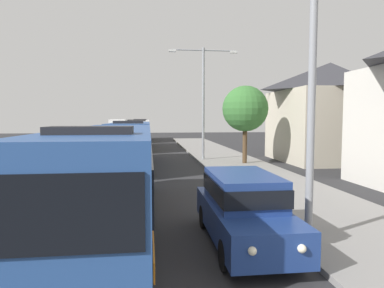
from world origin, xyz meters
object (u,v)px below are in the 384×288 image
at_px(streetlamp_near, 313,57).
at_px(roadside_tree, 245,109).
at_px(bus_second_in_line, 132,142).
at_px(box_truck_oncoming, 118,129).
at_px(bus_fourth_in_line, 141,129).
at_px(streetlamp_mid, 203,92).
at_px(bus_lead, 110,172).
at_px(bus_middle, 138,133).
at_px(white_suv, 243,206).

height_order(streetlamp_near, roadside_tree, streetlamp_near).
relative_size(bus_second_in_line, roadside_tree, 2.18).
bearing_deg(box_truck_oncoming, bus_second_in_line, -83.23).
bearing_deg(bus_fourth_in_line, streetlamp_mid, -77.90).
xyz_separation_m(bus_lead, streetlamp_mid, (5.40, 15.75, 3.65)).
height_order(bus_second_in_line, bus_fourth_in_line, same).
height_order(bus_middle, streetlamp_near, streetlamp_near).
height_order(white_suv, roadside_tree, roadside_tree).
distance_m(bus_second_in_line, roadside_tree, 8.35).
bearing_deg(bus_second_in_line, streetlamp_near, -71.40).
relative_size(bus_second_in_line, streetlamp_near, 1.53).
relative_size(bus_lead, bus_fourth_in_line, 1.08).
height_order(bus_second_in_line, bus_middle, same).
height_order(bus_lead, white_suv, bus_lead).
bearing_deg(box_truck_oncoming, white_suv, -80.86).
distance_m(bus_lead, box_truck_oncoming, 41.57).
height_order(bus_lead, bus_second_in_line, same).
height_order(bus_middle, white_suv, bus_middle).
bearing_deg(bus_middle, white_suv, -82.85).
bearing_deg(white_suv, box_truck_oncoming, 99.14).
relative_size(white_suv, streetlamp_near, 0.64).
distance_m(streetlamp_near, streetlamp_mid, 18.17).
xyz_separation_m(streetlamp_near, streetlamp_mid, (0.00, 18.16, 0.39)).
relative_size(bus_middle, box_truck_oncoming, 1.41).
distance_m(white_suv, streetlamp_near, 4.28).
bearing_deg(bus_middle, bus_lead, -90.00).
bearing_deg(bus_second_in_line, bus_fourth_in_line, 90.00).
distance_m(box_truck_oncoming, streetlamp_mid, 27.36).
bearing_deg(white_suv, streetlamp_near, -10.57).
bearing_deg(bus_lead, streetlamp_mid, 71.08).
height_order(box_truck_oncoming, streetlamp_near, streetlamp_near).
bearing_deg(bus_middle, bus_second_in_line, -90.00).
bearing_deg(bus_middle, bus_fourth_in_line, 90.00).
bearing_deg(roadside_tree, streetlamp_near, -99.51).
height_order(bus_second_in_line, streetlamp_mid, streetlamp_mid).
xyz_separation_m(bus_lead, white_suv, (3.70, -2.10, -0.66)).
height_order(white_suv, streetlamp_near, streetlamp_near).
xyz_separation_m(white_suv, roadside_tree, (4.30, 15.24, 2.98)).
bearing_deg(bus_middle, streetlamp_near, -79.73).
distance_m(bus_middle, roadside_tree, 16.50).
distance_m(bus_middle, bus_fourth_in_line, 13.55).
height_order(bus_fourth_in_line, roadside_tree, roadside_tree).
distance_m(bus_fourth_in_line, box_truck_oncoming, 3.34).
distance_m(bus_lead, white_suv, 4.30).
height_order(bus_second_in_line, streetlamp_near, streetlamp_near).
bearing_deg(roadside_tree, white_suv, -105.78).
xyz_separation_m(bus_second_in_line, streetlamp_near, (5.40, -16.04, 3.26)).
xyz_separation_m(bus_middle, streetlamp_near, (5.40, -29.79, 3.26)).
bearing_deg(bus_fourth_in_line, bus_middle, -90.00).
xyz_separation_m(white_suv, streetlamp_near, (1.70, -0.32, 3.91)).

